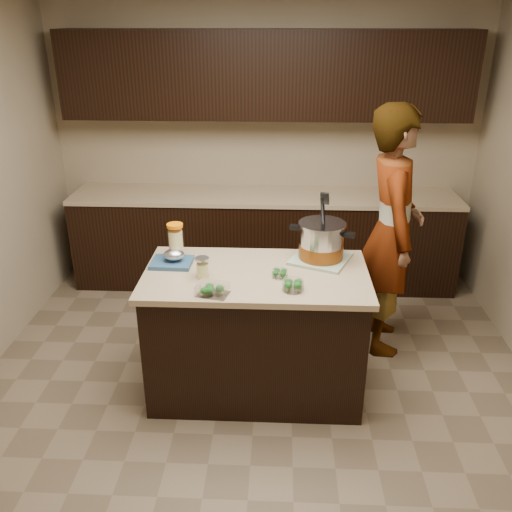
% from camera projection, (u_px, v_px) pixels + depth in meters
% --- Properties ---
extents(ground_plane, '(4.00, 4.00, 0.00)m').
position_uv_depth(ground_plane, '(256.00, 386.00, 3.87)').
color(ground_plane, brown).
rests_on(ground_plane, ground).
extents(room_shell, '(4.04, 4.04, 2.72)m').
position_uv_depth(room_shell, '(256.00, 148.00, 3.18)').
color(room_shell, tan).
rests_on(room_shell, ground).
extents(back_cabinets, '(3.60, 0.63, 2.33)m').
position_uv_depth(back_cabinets, '(265.00, 189.00, 5.08)').
color(back_cabinets, black).
rests_on(back_cabinets, ground).
extents(island, '(1.46, 0.81, 0.90)m').
position_uv_depth(island, '(256.00, 332.00, 3.69)').
color(island, black).
rests_on(island, ground).
extents(dish_towel, '(0.47, 0.47, 0.02)m').
position_uv_depth(dish_towel, '(320.00, 259.00, 3.69)').
color(dish_towel, '#537C55').
rests_on(dish_towel, island).
extents(stock_pot, '(0.43, 0.40, 0.45)m').
position_uv_depth(stock_pot, '(321.00, 243.00, 3.64)').
color(stock_pot, '#B7B7BC').
rests_on(stock_pot, dish_towel).
extents(lemonade_pitcher, '(0.11, 0.11, 0.26)m').
position_uv_depth(lemonade_pitcher, '(176.00, 244.00, 3.64)').
color(lemonade_pitcher, '#E0D989').
rests_on(lemonade_pitcher, island).
extents(mason_jar, '(0.09, 0.09, 0.14)m').
position_uv_depth(mason_jar, '(202.00, 268.00, 3.42)').
color(mason_jar, '#E0D989').
rests_on(mason_jar, island).
extents(broccoli_tub_left, '(0.13, 0.13, 0.05)m').
position_uv_depth(broccoli_tub_left, '(280.00, 274.00, 3.44)').
color(broccoli_tub_left, silver).
rests_on(broccoli_tub_left, island).
extents(broccoli_tub_right, '(0.17, 0.17, 0.06)m').
position_uv_depth(broccoli_tub_right, '(293.00, 286.00, 3.27)').
color(broccoli_tub_right, silver).
rests_on(broccoli_tub_right, island).
extents(broccoli_tub_rect, '(0.21, 0.17, 0.07)m').
position_uv_depth(broccoli_tub_rect, '(213.00, 290.00, 3.23)').
color(broccoli_tub_rect, silver).
rests_on(broccoli_tub_rect, island).
extents(blue_tray, '(0.28, 0.23, 0.10)m').
position_uv_depth(blue_tray, '(173.00, 260.00, 3.61)').
color(blue_tray, navy).
rests_on(blue_tray, island).
extents(person, '(0.48, 0.71, 1.89)m').
position_uv_depth(person, '(391.00, 232.00, 4.03)').
color(person, gray).
rests_on(person, ground).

